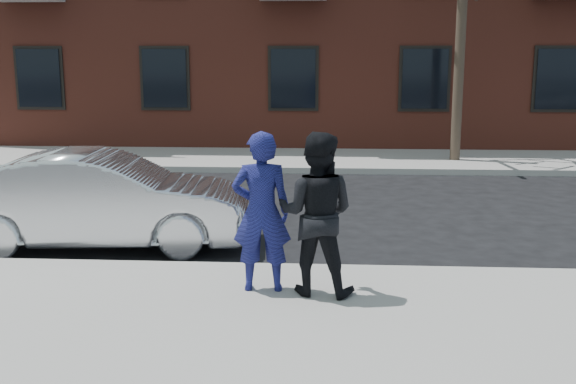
{
  "coord_description": "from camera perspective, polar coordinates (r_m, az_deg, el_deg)",
  "views": [
    {
      "loc": [
        1.18,
        -6.91,
        2.83
      ],
      "look_at": [
        0.73,
        0.4,
        1.35
      ],
      "focal_mm": 42.0,
      "sensor_mm": 36.0,
      "label": 1
    }
  ],
  "objects": [
    {
      "name": "silver_sedan",
      "position": [
        10.42,
        -15.49,
        -0.69
      ],
      "size": [
        4.51,
        1.91,
        1.45
      ],
      "primitive_type": "imported",
      "rotation": [
        0.0,
        0.0,
        1.66
      ],
      "color": "silver",
      "rests_on": "ground"
    },
    {
      "name": "far_curb",
      "position": [
        16.63,
        -0.57,
        1.85
      ],
      "size": [
        50.0,
        0.1,
        0.15
      ],
      "primitive_type": "cube",
      "color": "#999691",
      "rests_on": "ground"
    },
    {
      "name": "near_sidewalk",
      "position": [
        7.3,
        -6.12,
        -10.85
      ],
      "size": [
        50.0,
        3.5,
        0.15
      ],
      "primitive_type": "cube",
      "color": "gray",
      "rests_on": "ground"
    },
    {
      "name": "near_curb",
      "position": [
        8.97,
        -4.2,
        -6.52
      ],
      "size": [
        50.0,
        0.1,
        0.15
      ],
      "primitive_type": "cube",
      "color": "#999691",
      "rests_on": "ground"
    },
    {
      "name": "man_peacoat",
      "position": [
        7.63,
        2.44,
        -1.86
      ],
      "size": [
        1.02,
        0.85,
        1.87
      ],
      "rotation": [
        0.0,
        0.0,
        2.97
      ],
      "color": "black",
      "rests_on": "near_sidewalk"
    },
    {
      "name": "far_sidewalk",
      "position": [
        18.4,
        -0.17,
        2.78
      ],
      "size": [
        50.0,
        3.5,
        0.15
      ],
      "primitive_type": "cube",
      "color": "gray",
      "rests_on": "ground"
    },
    {
      "name": "man_hoodie",
      "position": [
        7.73,
        -2.26,
        -1.68
      ],
      "size": [
        0.71,
        0.53,
        1.86
      ],
      "rotation": [
        0.0,
        0.0,
        3.21
      ],
      "color": "navy",
      "rests_on": "near_sidewalk"
    },
    {
      "name": "ground",
      "position": [
        7.56,
        -5.79,
        -10.66
      ],
      "size": [
        100.0,
        100.0,
        0.0
      ],
      "primitive_type": "plane",
      "color": "black",
      "rests_on": "ground"
    }
  ]
}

